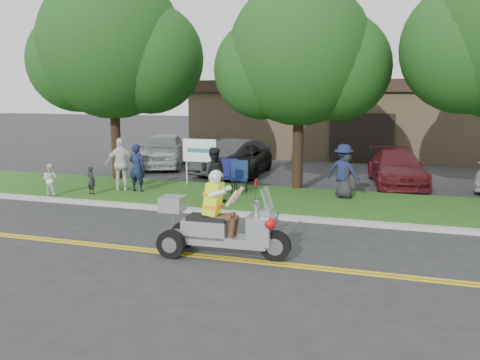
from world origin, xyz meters
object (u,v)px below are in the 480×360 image
(spectator_adult_left, at_px, (137,168))
(parked_car_left, at_px, (231,157))
(parked_car_mid, at_px, (239,160))
(spectator_adult_right, at_px, (121,164))
(spectator_adult_mid, at_px, (213,175))
(parked_car_right, at_px, (397,168))
(lawn_chair_a, at_px, (239,175))
(parked_car_far_left, at_px, (164,150))
(trike_scooter, at_px, (218,227))
(lawn_chair_b, at_px, (229,173))

(spectator_adult_left, bearing_deg, parked_car_left, -105.99)
(parked_car_mid, bearing_deg, spectator_adult_right, -121.05)
(spectator_adult_mid, distance_m, spectator_adult_right, 3.70)
(parked_car_left, xyz_separation_m, parked_car_right, (6.64, -0.56, -0.08))
(spectator_adult_left, height_order, parked_car_left, spectator_adult_left)
(lawn_chair_a, xyz_separation_m, spectator_adult_right, (-3.89, -0.86, 0.30))
(spectator_adult_mid, distance_m, parked_car_far_left, 8.49)
(parked_car_right, bearing_deg, parked_car_left, 165.05)
(spectator_adult_right, height_order, parked_car_far_left, spectator_adult_right)
(spectator_adult_mid, bearing_deg, parked_car_right, -150.82)
(trike_scooter, bearing_deg, spectator_adult_mid, 109.75)
(trike_scooter, distance_m, spectator_adult_right, 7.61)
(trike_scooter, relative_size, lawn_chair_a, 2.65)
(spectator_adult_mid, distance_m, parked_car_left, 6.07)
(trike_scooter, bearing_deg, lawn_chair_a, 101.72)
(spectator_adult_left, distance_m, parked_car_far_left, 6.39)
(lawn_chair_b, bearing_deg, trike_scooter, -83.15)
(trike_scooter, bearing_deg, lawn_chair_b, 104.91)
(lawn_chair_b, bearing_deg, lawn_chair_a, -34.24)
(trike_scooter, height_order, lawn_chair_b, trike_scooter)
(parked_car_far_left, xyz_separation_m, parked_car_left, (3.60, -0.94, -0.06))
(lawn_chair_a, relative_size, parked_car_mid, 0.23)
(spectator_adult_left, distance_m, parked_car_left, 5.34)
(lawn_chair_b, distance_m, parked_car_left, 4.23)
(lawn_chair_a, xyz_separation_m, parked_car_right, (4.91, 3.65, -0.06))
(spectator_adult_mid, height_order, parked_car_left, spectator_adult_mid)
(trike_scooter, distance_m, spectator_adult_mid, 4.87)
(spectator_adult_left, relative_size, spectator_adult_right, 0.90)
(trike_scooter, xyz_separation_m, spectator_adult_right, (-5.44, 5.31, 0.36))
(parked_car_far_left, height_order, parked_car_left, parked_car_far_left)
(parked_car_far_left, distance_m, parked_car_mid, 4.13)
(parked_car_right, bearing_deg, spectator_adult_right, -162.92)
(lawn_chair_b, height_order, spectator_adult_left, spectator_adult_left)
(spectator_adult_right, bearing_deg, parked_car_left, -138.09)
(spectator_adult_left, height_order, parked_car_far_left, spectator_adult_left)
(spectator_adult_left, relative_size, parked_car_far_left, 0.35)
(spectator_adult_right, bearing_deg, spectator_adult_left, 152.02)
(parked_car_mid, bearing_deg, parked_car_far_left, 160.75)
(lawn_chair_b, bearing_deg, parked_car_left, 97.46)
(trike_scooter, bearing_deg, parked_car_right, 68.78)
(trike_scooter, xyz_separation_m, spectator_adult_mid, (-1.83, 4.50, 0.30))
(lawn_chair_b, relative_size, spectator_adult_left, 0.67)
(lawn_chair_b, relative_size, parked_car_right, 0.24)
(spectator_adult_mid, xyz_separation_m, parked_car_far_left, (-5.05, 6.83, -0.16))
(lawn_chair_a, distance_m, spectator_adult_right, 3.99)
(trike_scooter, height_order, parked_car_left, trike_scooter)
(spectator_adult_right, bearing_deg, parked_car_mid, -142.44)
(trike_scooter, xyz_separation_m, lawn_chair_b, (-1.98, 6.37, 0.07))
(trike_scooter, bearing_deg, spectator_adult_right, 133.29)
(lawn_chair_a, height_order, parked_car_right, parked_car_right)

